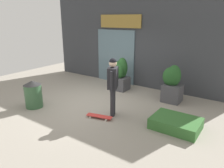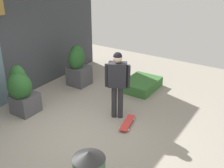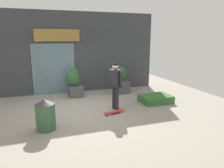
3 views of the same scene
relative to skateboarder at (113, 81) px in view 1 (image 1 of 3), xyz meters
name	(u,v)px [view 1 (image 1 of 3)]	position (x,y,z in m)	size (l,w,h in m)	color
ground_plane	(92,103)	(-1.12, 0.35, -1.06)	(12.00, 12.00, 0.00)	gray
building_facade	(132,41)	(-1.15, 3.11, 0.79)	(8.27, 0.31, 3.72)	#383A3F
skateboarder	(113,81)	(0.00, 0.00, 0.00)	(0.42, 0.56, 1.72)	#28282D
skateboard	(99,116)	(-0.19, -0.41, -1.00)	(0.79, 0.36, 0.08)	red
planter_box_left	(172,83)	(1.03, 2.08, -0.41)	(0.68, 0.60, 1.28)	#47474C
planter_box_right	(120,73)	(-1.14, 2.14, -0.39)	(0.70, 0.66, 1.28)	#47474C
trash_bin	(33,94)	(-2.44, -0.97, -0.61)	(0.56, 0.56, 0.89)	#335938
hedge_ledge	(176,123)	(1.82, 0.27, -0.91)	(1.21, 0.90, 0.29)	#33662D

